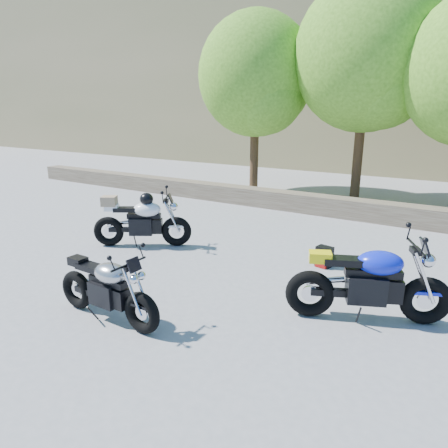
{
  "coord_description": "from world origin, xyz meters",
  "views": [
    {
      "loc": [
        3.81,
        -4.75,
        2.67
      ],
      "look_at": [
        0.2,
        1.0,
        0.75
      ],
      "focal_mm": 32.0,
      "sensor_mm": 36.0,
      "label": 1
    }
  ],
  "objects": [
    {
      "name": "blue_bike",
      "position": [
        2.87,
        0.29,
        0.52
      ],
      "size": [
        2.0,
        1.03,
        1.06
      ],
      "rotation": [
        0.0,
        0.0,
        0.42
      ],
      "color": "black",
      "rests_on": "ground"
    },
    {
      "name": "tree_decid_left",
      "position": [
        -2.39,
        7.14,
        3.63
      ],
      "size": [
        3.67,
        3.67,
        5.62
      ],
      "color": "#382314",
      "rests_on": "ground"
    },
    {
      "name": "stone_wall",
      "position": [
        0.0,
        5.5,
        0.25
      ],
      "size": [
        22.0,
        0.55,
        0.5
      ],
      "primitive_type": "cube",
      "color": "#4E4234",
      "rests_on": "ground"
    },
    {
      "name": "white_bike",
      "position": [
        -1.76,
        0.97,
        0.54
      ],
      "size": [
        1.78,
        1.19,
        1.11
      ],
      "rotation": [
        0.0,
        0.0,
        0.56
      ],
      "color": "black",
      "rests_on": "ground"
    },
    {
      "name": "tree_decid_mid",
      "position": [
        0.91,
        7.54,
        4.04
      ],
      "size": [
        4.08,
        4.08,
        6.24
      ],
      "color": "#382314",
      "rests_on": "ground"
    },
    {
      "name": "silver_bike",
      "position": [
        -0.01,
        -1.52,
        0.44
      ],
      "size": [
        1.78,
        0.56,
        0.89
      ],
      "rotation": [
        0.0,
        0.0,
        -0.01
      ],
      "color": "black",
      "rests_on": "ground"
    },
    {
      "name": "backpack",
      "position": [
        1.78,
        1.84,
        0.18
      ],
      "size": [
        0.3,
        0.27,
        0.37
      ],
      "rotation": [
        0.0,
        0.0,
        -0.2
      ],
      "color": "black",
      "rests_on": "ground"
    },
    {
      "name": "ground",
      "position": [
        0.0,
        0.0,
        0.0
      ],
      "size": [
        90.0,
        90.0,
        0.0
      ],
      "primitive_type": "plane",
      "color": "gray",
      "rests_on": "ground"
    }
  ]
}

